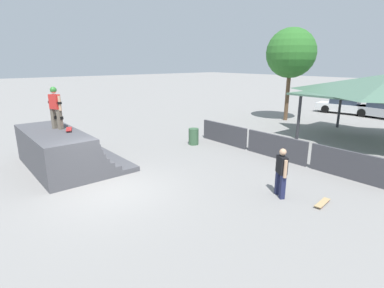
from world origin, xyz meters
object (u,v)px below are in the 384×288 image
object	(u,v)px
tree_beside_pavilion	(291,53)
skateboard_on_ground	(322,203)
parked_car_white	(346,106)
parked_car_silver	(384,110)
skateboard_on_deck	(69,129)
trash_bin	(194,137)
bystander_walking	(281,170)
skater_on_deck	(55,105)

from	to	relation	value
tree_beside_pavilion	skateboard_on_ground	bearing A→B (deg)	-51.90
parked_car_white	parked_car_silver	xyz separation A→B (m)	(2.84, 0.04, -0.00)
skateboard_on_deck	skateboard_on_ground	size ratio (longest dim) A/B	0.99
trash_bin	bystander_walking	bearing A→B (deg)	-15.86
skater_on_deck	skateboard_on_ground	bearing A→B (deg)	6.57
skater_on_deck	skateboard_on_deck	size ratio (longest dim) A/B	1.97
skateboard_on_deck	trash_bin	bearing A→B (deg)	105.00
skater_on_deck	bystander_walking	size ratio (longest dim) A/B	1.06
bystander_walking	skateboard_on_ground	xyz separation A→B (m)	(1.19, 0.49, -0.83)
parked_car_white	trash_bin	bearing A→B (deg)	-100.98
bystander_walking	trash_bin	distance (m)	6.85
skater_on_deck	tree_beside_pavilion	size ratio (longest dim) A/B	0.26
tree_beside_pavilion	parked_car_silver	world-z (taller)	tree_beside_pavilion
bystander_walking	parked_car_white	world-z (taller)	bystander_walking
trash_bin	parked_car_silver	world-z (taller)	parked_car_silver
skater_on_deck	parked_car_white	world-z (taller)	skater_on_deck
skateboard_on_ground	bystander_walking	bearing A→B (deg)	-75.61
skateboard_on_deck	trash_bin	size ratio (longest dim) A/B	1.01
skater_on_deck	parked_car_silver	size ratio (longest dim) A/B	0.41
skateboard_on_ground	trash_bin	size ratio (longest dim) A/B	1.02
parked_car_silver	skateboard_on_deck	bearing A→B (deg)	-93.99
bystander_walking	skateboard_on_ground	bearing A→B (deg)	-126.00
skateboard_on_deck	skateboard_on_ground	xyz separation A→B (m)	(8.16, 4.72, -1.56)
skateboard_on_ground	tree_beside_pavilion	size ratio (longest dim) A/B	0.13
tree_beside_pavilion	trash_bin	size ratio (longest dim) A/B	7.64
bystander_walking	tree_beside_pavilion	xyz separation A→B (m)	(-7.41, 11.45, 3.86)
skateboard_on_deck	tree_beside_pavilion	bearing A→B (deg)	110.33
parked_car_silver	skateboard_on_ground	bearing A→B (deg)	-70.18
skateboard_on_deck	bystander_walking	distance (m)	8.19
bystander_walking	trash_bin	xyz separation A→B (m)	(-6.57, 1.87, -0.47)
skateboard_on_ground	trash_bin	xyz separation A→B (m)	(-7.76, 1.38, 0.37)
parked_car_silver	parked_car_white	bearing A→B (deg)	-173.11
tree_beside_pavilion	parked_car_white	bearing A→B (deg)	76.75
parked_car_white	parked_car_silver	distance (m)	2.84
skater_on_deck	bystander_walking	distance (m)	8.99
parked_car_white	skater_on_deck	bearing A→B (deg)	-103.00
skateboard_on_deck	trash_bin	world-z (taller)	skateboard_on_deck
skateboard_on_deck	parked_car_white	world-z (taller)	skateboard_on_deck
skater_on_deck	bystander_walking	world-z (taller)	skater_on_deck
tree_beside_pavilion	bystander_walking	bearing A→B (deg)	-57.10
skateboard_on_ground	skater_on_deck	bearing A→B (deg)	-68.51
skater_on_deck	bystander_walking	bearing A→B (deg)	7.60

